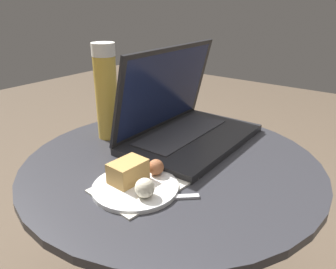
% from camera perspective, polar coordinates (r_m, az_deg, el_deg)
% --- Properties ---
extents(table, '(0.69, 0.69, 0.53)m').
position_cam_1_polar(table, '(0.86, 0.59, -14.01)').
color(table, '#9E9EA3').
rests_on(table, ground_plane).
extents(napkin, '(0.20, 0.15, 0.00)m').
position_cam_1_polar(napkin, '(0.68, -4.28, -8.73)').
color(napkin, silver).
rests_on(napkin, table).
extents(laptop, '(0.37, 0.24, 0.25)m').
position_cam_1_polar(laptop, '(0.87, 2.64, 2.24)').
color(laptop, '#232326').
rests_on(laptop, table).
extents(beer_glass, '(0.06, 0.06, 0.25)m').
position_cam_1_polar(beer_glass, '(0.88, -10.70, 7.31)').
color(beer_glass, gold).
rests_on(beer_glass, table).
extents(snack_plate, '(0.17, 0.17, 0.05)m').
position_cam_1_polar(snack_plate, '(0.66, -5.67, -8.02)').
color(snack_plate, white).
rests_on(snack_plate, table).
extents(fork, '(0.13, 0.14, 0.00)m').
position_cam_1_polar(fork, '(0.63, -3.49, -11.05)').
color(fork, silver).
rests_on(fork, table).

